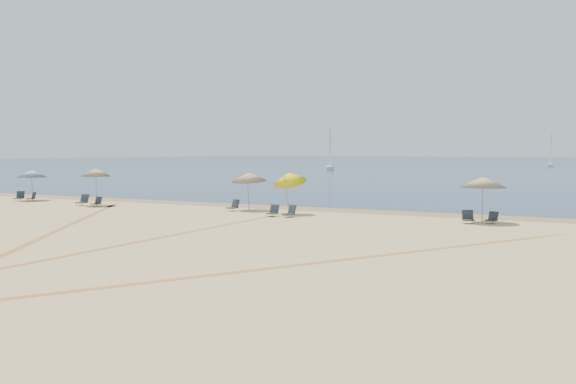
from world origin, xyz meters
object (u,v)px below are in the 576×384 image
Objects in this scene: umbrella_2 at (249,177)px; chair_5 at (273,211)px; chair_2 at (83,201)px; chair_7 at (468,218)px; chair_0 at (20,197)px; chair_1 at (32,197)px; chair_4 at (234,206)px; sailboat_2 at (330,157)px; chair_8 at (492,218)px; chair_6 at (290,212)px; umbrella_3 at (289,177)px; umbrella_0 at (32,174)px; sailboat_1 at (551,157)px; chair_3 at (97,202)px; umbrella_1 at (96,172)px; umbrella_4 at (483,182)px.

umbrella_2 reaches higher than chair_5.
chair_2 reaches higher than chair_7.
umbrella_2 is 18.68m from chair_0.
chair_1 is 0.97× the size of chair_4.
sailboat_2 is at bearing 97.21° from chair_2.
chair_0 is 32.96m from chair_8.
umbrella_2 is 5.01m from chair_6.
chair_8 is at bearing -23.03° from chair_0.
sailboat_2 is (-32.16, 83.47, 2.29)m from chair_6.
chair_6 is 1.01× the size of chair_7.
chair_2 is at bearing 11.06° from chair_1.
umbrella_3 is at bearing -157.93° from chair_8.
chair_6 is (22.15, -1.76, -1.68)m from umbrella_0.
umbrella_3 is 2.39m from chair_5.
sailboat_1 reaches higher than chair_2.
chair_2 is 15.58m from chair_6.
chair_1 is at bearing -42.64° from umbrella_0.
umbrella_0 is at bearing 158.12° from chair_1.
chair_0 is (-18.55, -1.43, -1.75)m from umbrella_2.
chair_6 is (15.58, -0.24, -0.03)m from chair_2.
umbrella_2 is at bearing 6.61° from chair_2.
chair_7 is (13.32, -1.08, -1.76)m from umbrella_2.
chair_3 is at bearing 12.04° from chair_1.
sailboat_2 is at bearing 96.98° from umbrella_0.
sailboat_1 is (11.05, 127.68, 2.05)m from chair_4.
chair_5 is (3.04, -2.55, -1.77)m from umbrella_2.
chair_5 is at bearing 166.85° from chair_7.
chair_4 is at bearing -98.65° from sailboat_1.
umbrella_3 is (14.04, 0.74, -0.10)m from umbrella_1.
chair_4 is 1.00× the size of chair_6.
chair_7 reaches higher than chair_5.
chair_8 is (32.53, 0.08, -1.71)m from umbrella_0.
umbrella_4 is (24.64, 1.43, -0.16)m from umbrella_1.
chair_2 reaches higher than chair_0.
chair_0 reaches higher than chair_6.
sailboat_2 is at bearing 101.85° from umbrella_1.
umbrella_4 is 0.31× the size of sailboat_1.
umbrella_4 is at bearing -22.62° from chair_0.
sailboat_1 reaches higher than chair_0.
umbrella_4 is at bearing 22.21° from chair_1.
umbrella_4 reaches higher than chair_6.
chair_2 is 0.95× the size of chair_7.
chair_3 is at bearing -11.59° from umbrella_0.
umbrella_4 is 3.35× the size of chair_8.
chair_4 is at bearing -178.16° from umbrella_4.
umbrella_3 is at bearing 3.03° from umbrella_1.
umbrella_1 is 0.33× the size of sailboat_1.
sailboat_1 reaches higher than umbrella_2.
sailboat_1 is at bearing 91.55° from umbrella_4.
chair_6 is (22.57, -0.99, -0.02)m from chair_0.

